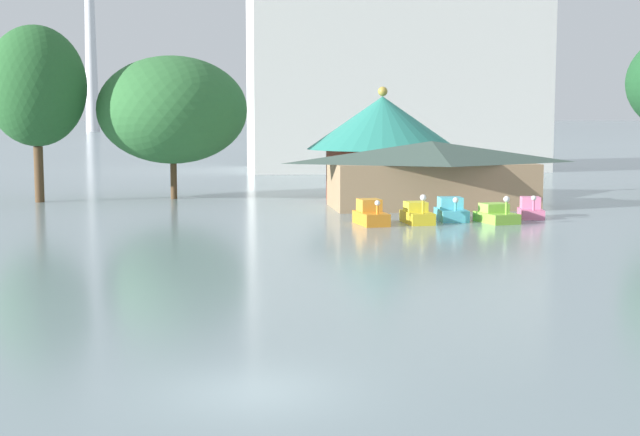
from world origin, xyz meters
name	(u,v)px	position (x,y,z in m)	size (l,w,h in m)	color
ground_plane	(253,392)	(0.00, 0.00, 0.00)	(2000.00, 2000.00, 0.00)	gray
pedal_boat_orange	(371,215)	(8.31, 30.58, 0.56)	(1.74, 2.94, 1.48)	orange
pedal_boat_yellow	(417,215)	(11.06, 30.88, 0.49)	(1.52, 2.79, 1.74)	yellow
pedal_boat_cyan	(451,211)	(13.38, 32.05, 0.53)	(1.72, 2.89, 1.46)	#4CB7CC
pedal_boat_lime	(496,215)	(15.64, 30.64, 0.44)	(2.14, 2.92, 1.62)	#8CCC3F
pedal_boat_pink	(531,210)	(18.44, 32.62, 0.49)	(1.74, 2.55, 1.43)	pink
boathouse	(431,173)	(14.03, 39.39, 2.32)	(14.23, 7.05, 4.43)	#9E7F5B
green_roof_pavilion	(382,141)	(11.98, 45.87, 4.28)	(11.05, 11.05, 8.19)	brown
shoreline_tree_tall_left	(36,86)	(-12.53, 46.69, 8.14)	(6.98, 6.98, 12.38)	brown
shoreline_tree_mid	(172,110)	(-3.17, 48.04, 6.51)	(10.89, 10.89, 10.42)	brown
background_building_block	(393,67)	(20.31, 82.29, 11.53)	(32.72, 16.00, 23.03)	silver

